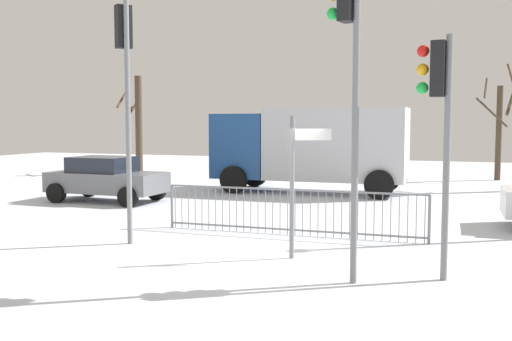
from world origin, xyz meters
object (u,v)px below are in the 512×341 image
object	(u,v)px
bare_tree_right	(138,123)
bare_tree_left	(498,128)
traffic_light_foreground_right	(125,67)
car_grey_mid	(106,178)
traffic_light_rear_right	(439,101)
traffic_light_rear_left	(348,48)
delivery_truck	(312,145)
direction_sign_post	(296,179)

from	to	relation	value
bare_tree_right	bare_tree_left	bearing A→B (deg)	8.95
traffic_light_foreground_right	car_grey_mid	size ratio (longest dim) A/B	1.35
traffic_light_rear_right	bare_tree_right	bearing A→B (deg)	49.93
traffic_light_rear_left	bare_tree_right	bearing A→B (deg)	53.75
traffic_light_foreground_right	delivery_truck	world-z (taller)	traffic_light_foreground_right
car_grey_mid	traffic_light_rear_right	bearing A→B (deg)	-29.40
direction_sign_post	bare_tree_left	bearing A→B (deg)	54.21
car_grey_mid	bare_tree_right	size ratio (longest dim) A/B	0.78
bare_tree_right	traffic_light_foreground_right	bearing A→B (deg)	-59.29
traffic_light_foreground_right	bare_tree_right	distance (m)	17.19
bare_tree_right	delivery_truck	bearing A→B (deg)	-24.18
delivery_truck	bare_tree_left	world-z (taller)	bare_tree_left
traffic_light_rear_left	direction_sign_post	bearing A→B (deg)	56.71
traffic_light_rear_right	bare_tree_right	xyz separation A→B (m)	(-15.18, 15.53, -0.42)
traffic_light_rear_right	direction_sign_post	bearing A→B (deg)	81.79
traffic_light_rear_right	bare_tree_left	bearing A→B (deg)	0.48
direction_sign_post	bare_tree_right	size ratio (longest dim) A/B	0.56
traffic_light_rear_left	bare_tree_left	size ratio (longest dim) A/B	1.02
traffic_light_rear_right	bare_tree_right	world-z (taller)	bare_tree_right
traffic_light_foreground_right	direction_sign_post	size ratio (longest dim) A/B	1.89
delivery_truck	traffic_light_rear_right	bearing A→B (deg)	113.21
car_grey_mid	bare_tree_left	distance (m)	17.25
traffic_light_foreground_right	car_grey_mid	xyz separation A→B (m)	(-4.26, 5.41, -3.00)
traffic_light_foreground_right	direction_sign_post	bearing A→B (deg)	-56.20
direction_sign_post	delivery_truck	xyz separation A→B (m)	(-2.41, 10.33, 0.20)
bare_tree_left	direction_sign_post	bearing A→B (deg)	-103.54
traffic_light_foreground_right	delivery_truck	distance (m)	10.47
traffic_light_rear_right	delivery_truck	bearing A→B (deg)	30.16
car_grey_mid	traffic_light_rear_left	bearing A→B (deg)	-35.67
direction_sign_post	bare_tree_right	distance (m)	19.52
traffic_light_rear_left	bare_tree_right	distance (m)	21.34
traffic_light_rear_left	bare_tree_right	xyz separation A→B (m)	(-13.82, 16.21, -1.26)
traffic_light_rear_left	bare_tree_left	bearing A→B (deg)	4.30
direction_sign_post	car_grey_mid	size ratio (longest dim) A/B	0.71
car_grey_mid	bare_tree_left	size ratio (longest dim) A/B	0.75
car_grey_mid	delivery_truck	size ratio (longest dim) A/B	0.54
traffic_light_rear_left	bare_tree_left	xyz separation A→B (m)	(2.98, 18.85, -1.47)
traffic_light_rear_left	traffic_light_rear_right	bearing A→B (deg)	-50.19
traffic_light_foreground_right	car_grey_mid	distance (m)	7.51
car_grey_mid	traffic_light_foreground_right	bearing A→B (deg)	-51.06
bare_tree_right	traffic_light_rear_left	bearing A→B (deg)	-49.54
car_grey_mid	bare_tree_right	bearing A→B (deg)	116.42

